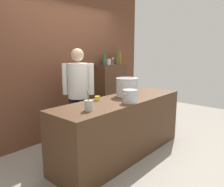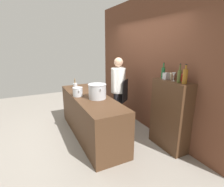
% 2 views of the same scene
% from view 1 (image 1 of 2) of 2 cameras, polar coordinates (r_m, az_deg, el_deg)
% --- Properties ---
extents(ground_plane, '(8.00, 8.00, 0.00)m').
position_cam_1_polar(ground_plane, '(3.62, 2.50, -15.47)').
color(ground_plane, gray).
extents(brick_back_panel, '(4.40, 0.10, 3.00)m').
position_cam_1_polar(brick_back_panel, '(4.25, -12.43, 9.23)').
color(brick_back_panel, brown).
rests_on(brick_back_panel, ground_plane).
extents(prep_counter, '(2.37, 0.70, 0.90)m').
position_cam_1_polar(prep_counter, '(3.45, 2.57, -8.77)').
color(prep_counter, '#472D1C').
rests_on(prep_counter, ground_plane).
extents(bar_cabinet, '(0.76, 0.32, 1.33)m').
position_cam_1_polar(bar_cabinet, '(4.95, -0.17, -0.05)').
color(bar_cabinet, '#472D1C').
rests_on(bar_cabinet, ground_plane).
extents(chef, '(0.42, 0.45, 1.66)m').
position_cam_1_polar(chef, '(3.71, -8.78, 0.79)').
color(chef, black).
rests_on(chef, ground_plane).
extents(stockpot_large, '(0.42, 0.36, 0.29)m').
position_cam_1_polar(stockpot_large, '(3.51, 3.95, 1.69)').
color(stockpot_large, '#B7BABF').
rests_on(stockpot_large, prep_counter).
extents(stockpot_small, '(0.27, 0.21, 0.19)m').
position_cam_1_polar(stockpot_small, '(3.08, 4.71, -0.69)').
color(stockpot_small, '#B7BABF').
rests_on(stockpot_small, prep_counter).
extents(utensil_crock, '(0.10, 0.10, 0.25)m').
position_cam_1_polar(utensil_crock, '(2.67, -6.13, -3.09)').
color(utensil_crock, '#B7BABF').
rests_on(utensil_crock, prep_counter).
extents(butter_jar, '(0.08, 0.08, 0.07)m').
position_cam_1_polar(butter_jar, '(3.22, -3.88, -1.26)').
color(butter_jar, yellow).
rests_on(butter_jar, prep_counter).
extents(wine_bottle_amber, '(0.08, 0.08, 0.32)m').
position_cam_1_polar(wine_bottle_amber, '(5.04, 2.01, 9.19)').
color(wine_bottle_amber, '#8C5919').
rests_on(wine_bottle_amber, bar_cabinet).
extents(wine_bottle_olive, '(0.06, 0.06, 0.32)m').
position_cam_1_polar(wine_bottle_olive, '(4.95, 1.38, 9.01)').
color(wine_bottle_olive, '#475123').
rests_on(wine_bottle_olive, bar_cabinet).
extents(wine_bottle_green, '(0.07, 0.07, 0.30)m').
position_cam_1_polar(wine_bottle_green, '(4.66, -2.04, 8.85)').
color(wine_bottle_green, '#1E592D').
rests_on(wine_bottle_green, bar_cabinet).
extents(wine_glass_wide, '(0.07, 0.07, 0.15)m').
position_cam_1_polar(wine_glass_wide, '(4.86, 0.24, 8.89)').
color(wine_glass_wide, silver).
rests_on(wine_glass_wide, bar_cabinet).
extents(spice_tin_red, '(0.07, 0.07, 0.12)m').
position_cam_1_polar(spice_tin_red, '(4.99, -0.50, 8.40)').
color(spice_tin_red, red).
rests_on(spice_tin_red, bar_cabinet).
extents(spice_tin_cream, '(0.08, 0.08, 0.12)m').
position_cam_1_polar(spice_tin_cream, '(4.81, -1.60, 8.28)').
color(spice_tin_cream, beige).
rests_on(spice_tin_cream, bar_cabinet).
extents(spice_tin_silver, '(0.09, 0.09, 0.12)m').
position_cam_1_polar(spice_tin_silver, '(4.72, -1.01, 8.26)').
color(spice_tin_silver, '#B2B2B7').
rests_on(spice_tin_silver, bar_cabinet).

